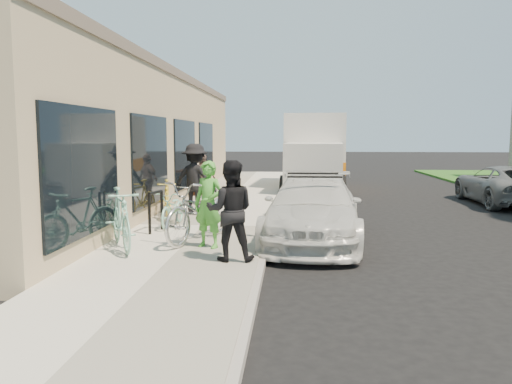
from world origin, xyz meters
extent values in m
plane|color=black|center=(0.00, 0.00, 0.00)|extent=(120.00, 120.00, 0.00)
cube|color=beige|center=(-2.00, 3.00, 0.07)|extent=(3.00, 34.00, 0.15)
cube|color=gray|center=(-0.45, 3.00, 0.07)|extent=(0.12, 34.00, 0.13)
cube|color=tan|center=(-5.25, 8.00, 2.00)|extent=(3.50, 20.00, 4.00)
cube|color=#6B5D51|center=(-5.25, 8.00, 4.10)|extent=(3.60, 20.00, 0.25)
cube|color=black|center=(-3.48, 0.00, 1.60)|extent=(0.06, 3.00, 2.20)
cube|color=black|center=(-3.48, 4.00, 1.60)|extent=(0.06, 3.00, 2.20)
cube|color=black|center=(-3.48, 8.00, 1.60)|extent=(0.06, 3.00, 2.20)
cube|color=black|center=(-3.48, 12.00, 1.60)|extent=(0.06, 3.00, 2.20)
cylinder|color=black|center=(-2.92, 1.86, 0.58)|extent=(0.06, 0.06, 0.85)
cylinder|color=black|center=(-2.81, 2.42, 0.58)|extent=(0.06, 0.06, 0.85)
cylinder|color=black|center=(-2.86, 2.14, 1.00)|extent=(0.18, 0.57, 0.06)
cube|color=black|center=(-3.19, 8.46, 0.60)|extent=(0.57, 0.35, 0.88)
cube|color=black|center=(-3.27, 8.77, 0.60)|extent=(0.57, 0.35, 0.88)
cube|color=black|center=(-3.18, 8.43, 0.64)|extent=(0.45, 0.25, 0.63)
imported|color=silver|center=(0.49, 2.12, 0.68)|extent=(2.29, 4.85, 1.37)
cylinder|color=black|center=(0.49, 1.61, 1.39)|extent=(1.08, 0.04, 0.04)
cylinder|color=black|center=(0.49, 2.52, 1.39)|extent=(1.08, 0.04, 0.04)
imported|color=#A1A1A6|center=(0.40, 4.63, 0.57)|extent=(1.59, 3.46, 1.15)
cube|color=silver|center=(0.80, 9.77, 0.97)|extent=(2.17, 2.17, 1.93)
cube|color=black|center=(0.80, 9.77, 1.37)|extent=(1.88, 0.19, 0.91)
cube|color=silver|center=(1.01, 12.81, 1.57)|extent=(2.63, 4.42, 2.95)
cube|color=orange|center=(1.01, 12.81, 0.91)|extent=(2.65, 4.44, 0.56)
cylinder|color=black|center=(-0.25, 9.33, 0.41)|extent=(0.31, 0.83, 0.81)
cylinder|color=black|center=(1.78, 9.19, 0.41)|extent=(0.31, 0.83, 0.81)
cylinder|color=black|center=(-0.17, 10.45, 0.41)|extent=(0.31, 0.83, 0.81)
cylinder|color=black|center=(1.86, 10.31, 0.41)|extent=(0.31, 0.83, 0.81)
cylinder|color=black|center=(0.10, 14.30, 0.41)|extent=(0.31, 0.83, 0.81)
cylinder|color=black|center=(2.13, 14.16, 0.41)|extent=(0.31, 0.83, 0.81)
imported|color=slate|center=(6.82, 8.26, 0.62)|extent=(2.14, 4.52, 1.25)
imported|color=silver|center=(-1.73, 1.32, 0.75)|extent=(1.59, 2.41, 1.20)
imported|color=green|center=(-1.48, 0.75, 0.95)|extent=(0.69, 0.58, 1.60)
imported|color=black|center=(-0.96, -0.17, 0.98)|extent=(0.84, 0.67, 1.66)
imported|color=#93DBC0|center=(-3.05, 0.51, 0.70)|extent=(1.33, 1.87, 1.11)
imported|color=#93DBC0|center=(-2.65, 2.84, 0.55)|extent=(0.63, 1.55, 0.80)
imported|color=gold|center=(-3.10, 4.02, 0.62)|extent=(0.79, 1.63, 0.94)
imported|color=black|center=(-2.48, 4.58, 1.07)|extent=(1.34, 1.01, 1.85)
imported|color=brown|center=(-2.62, 6.38, 0.90)|extent=(0.91, 0.85, 1.51)
camera|label=1|loc=(0.05, -8.22, 2.21)|focal=35.00mm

